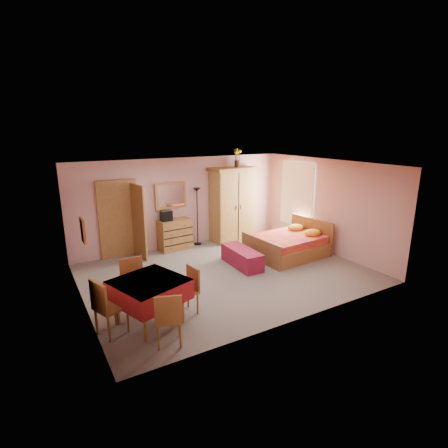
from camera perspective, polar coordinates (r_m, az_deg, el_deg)
floor at (r=8.55m, az=0.44°, el=-8.00°), size 6.50×6.50×0.00m
ceiling at (r=7.90m, az=0.47°, el=9.60°), size 6.50×6.50×0.00m
wall_back at (r=10.30m, az=-6.66°, el=3.51°), size 6.50×0.10×2.60m
wall_front at (r=6.21m, az=12.34°, el=-4.65°), size 6.50×0.10×2.60m
wall_left at (r=7.11m, az=-22.72°, el=-2.95°), size 0.10×5.00×2.60m
wall_right at (r=10.14m, az=16.49°, el=2.79°), size 0.10×5.00×2.60m
doorway at (r=9.76m, az=-16.80°, el=0.63°), size 1.06×0.12×2.15m
window at (r=10.92m, az=11.85°, el=4.75°), size 0.08×1.40×1.95m
picture_left at (r=6.43m, az=-22.06°, el=-0.99°), size 0.04×0.32×0.42m
picture_back at (r=11.36m, az=4.33°, el=5.94°), size 0.30×0.04×0.40m
chest_of_drawers at (r=10.15m, az=-7.98°, el=-1.71°), size 0.97×0.54×0.88m
wall_mirror at (r=10.08m, az=-8.67°, el=4.63°), size 0.96×0.13×0.75m
stereo at (r=9.92m, az=-9.42°, el=1.35°), size 0.32×0.24×0.29m
floor_lamp at (r=10.41m, az=-4.38°, el=1.22°), size 0.29×0.29×1.73m
wardrobe at (r=10.76m, az=1.39°, el=3.22°), size 1.50×0.86×2.27m
sunflower_vase at (r=10.70m, az=2.15°, el=10.77°), size 0.23×0.23×0.55m
bed at (r=9.73m, az=10.27°, el=-2.47°), size 2.08×1.68×0.92m
bench at (r=8.93m, az=2.93°, el=-5.44°), size 0.54×1.36×0.45m
dining_table at (r=6.49m, az=-12.00°, el=-12.31°), size 1.42×1.42×0.82m
chair_south at (r=5.85m, az=-9.01°, el=-14.79°), size 0.54×0.54×0.93m
chair_north at (r=6.99m, az=-14.33°, el=-9.61°), size 0.45×0.45×0.98m
chair_west at (r=6.31m, az=-17.98°, el=-12.65°), size 0.59×0.59×1.01m
chair_east at (r=6.68m, az=-6.37°, el=-10.87°), size 0.46×0.46×0.89m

